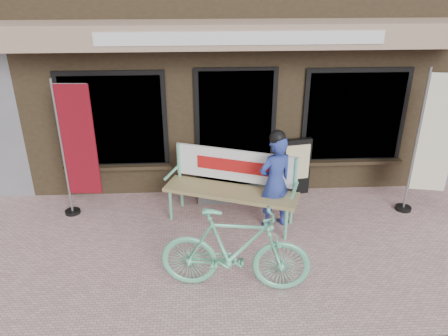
{
  "coord_description": "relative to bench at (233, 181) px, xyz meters",
  "views": [
    {
      "loc": [
        -0.57,
        -4.89,
        3.64
      ],
      "look_at": [
        -0.26,
        0.7,
        1.05
      ],
      "focal_mm": 35.0,
      "sensor_mm": 36.0,
      "label": 1
    }
  ],
  "objects": [
    {
      "name": "ground",
      "position": [
        0.11,
        -1.08,
        -0.65
      ],
      "size": [
        70.0,
        70.0,
        0.0
      ],
      "primitive_type": "plane",
      "color": "#C89998",
      "rests_on": "ground"
    },
    {
      "name": "storefront",
      "position": [
        0.11,
        3.88,
        2.34
      ],
      "size": [
        7.0,
        6.77,
        6.0
      ],
      "color": "black",
      "rests_on": "ground"
    },
    {
      "name": "bench",
      "position": [
        0.0,
        0.0,
        0.0
      ],
      "size": [
        2.1,
        1.21,
        1.11
      ],
      "rotation": [
        0.0,
        0.0,
        -0.36
      ],
      "color": "#67CA9D",
      "rests_on": "ground"
    },
    {
      "name": "person",
      "position": [
        0.61,
        -0.25,
        0.11
      ],
      "size": [
        0.63,
        0.52,
        1.56
      ],
      "rotation": [
        0.0,
        0.0,
        0.38
      ],
      "color": "navy",
      "rests_on": "ground"
    },
    {
      "name": "bicycle",
      "position": [
        -0.09,
        -1.65,
        -0.1
      ],
      "size": [
        1.89,
        0.78,
        1.1
      ],
      "primitive_type": "imported",
      "rotation": [
        0.0,
        0.0,
        1.42
      ],
      "color": "#67CA9D",
      "rests_on": "ground"
    },
    {
      "name": "nobori_red",
      "position": [
        -2.36,
        0.27,
        0.49
      ],
      "size": [
        0.65,
        0.25,
        2.21
      ],
      "rotation": [
        0.0,
        0.0,
        -0.06
      ],
      "color": "gray",
      "rests_on": "ground"
    },
    {
      "name": "nobori_cream",
      "position": [
        3.06,
        0.05,
        0.56
      ],
      "size": [
        0.7,
        0.3,
        2.34
      ],
      "rotation": [
        0.0,
        0.0,
        -0.2
      ],
      "color": "gray",
      "rests_on": "ground"
    },
    {
      "name": "menu_stand",
      "position": [
        1.14,
        0.75,
        -0.13
      ],
      "size": [
        0.52,
        0.2,
        1.02
      ],
      "rotation": [
        0.0,
        0.0,
        0.18
      ],
      "color": "black",
      "rests_on": "ground"
    }
  ]
}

